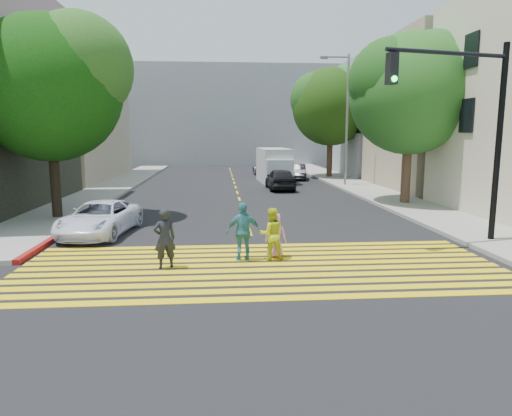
{
  "coord_description": "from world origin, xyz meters",
  "views": [
    {
      "loc": [
        -1.12,
        -10.95,
        3.65
      ],
      "look_at": [
        0.0,
        3.0,
        1.4
      ],
      "focal_mm": 32.0,
      "sensor_mm": 36.0,
      "label": 1
    }
  ],
  "objects": [
    {
      "name": "white_van",
      "position": [
        3.11,
        23.97,
        1.24
      ],
      "size": [
        2.32,
        5.62,
        2.61
      ],
      "rotation": [
        0.0,
        0.0,
        0.05
      ],
      "color": "silver",
      "rests_on": "ground"
    },
    {
      "name": "building_right_grey",
      "position": [
        15.0,
        30.0,
        5.0
      ],
      "size": [
        10.0,
        10.0,
        10.0
      ],
      "primitive_type": "cube",
      "color": "gray",
      "rests_on": "ground"
    },
    {
      "name": "tree_right_near",
      "position": [
        8.66,
        12.1,
        6.03
      ],
      "size": [
        6.88,
        6.3,
        8.91
      ],
      "rotation": [
        0.0,
        0.0,
        -0.03
      ],
      "color": "#463621",
      "rests_on": "ground"
    },
    {
      "name": "pedestrian_child",
      "position": [
        0.52,
        2.3,
        0.67
      ],
      "size": [
        0.76,
        0.61,
        1.35
      ],
      "primitive_type": "imported",
      "rotation": [
        0.0,
        0.0,
        2.83
      ],
      "color": "#ED9AC3",
      "rests_on": "ground"
    },
    {
      "name": "lane_line",
      "position": [
        0.0,
        22.5,
        0.01
      ],
      "size": [
        0.12,
        34.4,
        0.01
      ],
      "color": "yellow",
      "rests_on": "ground"
    },
    {
      "name": "sidewalk_right",
      "position": [
        8.5,
        15.0,
        0.07
      ],
      "size": [
        3.0,
        60.0,
        0.15
      ],
      "primitive_type": "cube",
      "color": "gray",
      "rests_on": "ground"
    },
    {
      "name": "silver_car",
      "position": [
        3.2,
        29.52,
        0.7
      ],
      "size": [
        2.75,
        5.07,
        1.39
      ],
      "primitive_type": "imported",
      "rotation": [
        0.0,
        0.0,
        3.31
      ],
      "color": "#9196AC",
      "rests_on": "ground"
    },
    {
      "name": "dark_car_near",
      "position": [
        2.94,
        19.3,
        0.72
      ],
      "size": [
        1.74,
        4.26,
        1.45
      ],
      "primitive_type": "imported",
      "rotation": [
        0.0,
        0.0,
        3.15
      ],
      "color": "black",
      "rests_on": "ground"
    },
    {
      "name": "tree_left",
      "position": [
        -8.07,
        9.16,
        5.86
      ],
      "size": [
        7.42,
        7.06,
        8.7
      ],
      "rotation": [
        0.0,
        0.0,
        -0.19
      ],
      "color": "black",
      "rests_on": "ground"
    },
    {
      "name": "backdrop_block",
      "position": [
        0.0,
        48.0,
        6.0
      ],
      "size": [
        30.0,
        8.0,
        12.0
      ],
      "primitive_type": "cube",
      "color": "gray",
      "rests_on": "ground"
    },
    {
      "name": "crosswalk",
      "position": [
        0.0,
        1.28,
        0.01
      ],
      "size": [
        13.4,
        5.3,
        0.01
      ],
      "color": "yellow",
      "rests_on": "ground"
    },
    {
      "name": "pedestrian_extra",
      "position": [
        -0.44,
        2.05,
        0.86
      ],
      "size": [
        1.03,
        0.49,
        1.72
      ],
      "primitive_type": "imported",
      "rotation": [
        0.0,
        0.0,
        3.21
      ],
      "color": "teal",
      "rests_on": "ground"
    },
    {
      "name": "sidewalk_left",
      "position": [
        -8.5,
        22.0,
        0.07
      ],
      "size": [
        3.0,
        40.0,
        0.15
      ],
      "primitive_type": "cube",
      "color": "gray",
      "rests_on": "ground"
    },
    {
      "name": "curb_red",
      "position": [
        -6.9,
        6.0,
        0.08
      ],
      "size": [
        0.2,
        8.0,
        0.16
      ],
      "primitive_type": "cube",
      "color": "maroon",
      "rests_on": "ground"
    },
    {
      "name": "traffic_signal",
      "position": [
        6.88,
        3.26,
        4.25
      ],
      "size": [
        4.41,
        1.25,
        6.57
      ],
      "rotation": [
        0.0,
        0.0,
        0.21
      ],
      "color": "black",
      "rests_on": "ground"
    },
    {
      "name": "building_right_tan",
      "position": [
        15.0,
        19.0,
        5.0
      ],
      "size": [
        10.0,
        10.0,
        10.0
      ],
      "primitive_type": "cube",
      "color": "tan",
      "rests_on": "ground"
    },
    {
      "name": "ground",
      "position": [
        0.0,
        0.0,
        0.0
      ],
      "size": [
        120.0,
        120.0,
        0.0
      ],
      "primitive_type": "plane",
      "color": "black"
    },
    {
      "name": "dark_car_parked",
      "position": [
        5.29,
        26.29,
        0.63
      ],
      "size": [
        1.84,
        3.98,
        1.26
      ],
      "primitive_type": "imported",
      "rotation": [
        0.0,
        0.0,
        -0.14
      ],
      "color": "black",
      "rests_on": "ground"
    },
    {
      "name": "white_sedan",
      "position": [
        -5.53,
        5.97,
        0.62
      ],
      "size": [
        2.65,
        4.68,
        1.23
      ],
      "primitive_type": "imported",
      "rotation": [
        0.0,
        0.0,
        -0.14
      ],
      "color": "white",
      "rests_on": "ground"
    },
    {
      "name": "street_lamp",
      "position": [
        7.61,
        20.8,
        5.23
      ],
      "size": [
        2.06,
        0.24,
        9.1
      ],
      "rotation": [
        0.0,
        0.0,
        -0.02
      ],
      "color": "gray",
      "rests_on": "ground"
    },
    {
      "name": "tree_right_far",
      "position": [
        8.29,
        27.23,
        6.3
      ],
      "size": [
        8.44,
        8.13,
        9.33
      ],
      "rotation": [
        0.0,
        0.0,
        -0.32
      ],
      "color": "#32241B",
      "rests_on": "ground"
    },
    {
      "name": "pedestrian_woman",
      "position": [
        0.38,
        2.09,
        0.77
      ],
      "size": [
        0.8,
        0.65,
        1.54
      ],
      "primitive_type": "imported",
      "rotation": [
        0.0,
        0.0,
        3.24
      ],
      "color": "#C6D51A",
      "rests_on": "ground"
    },
    {
      "name": "pedestrian_man",
      "position": [
        -2.64,
        1.42,
        0.84
      ],
      "size": [
        0.71,
        0.58,
        1.67
      ],
      "primitive_type": "imported",
      "rotation": [
        0.0,
        0.0,
        3.47
      ],
      "color": "black",
      "rests_on": "ground"
    },
    {
      "name": "building_left_tan",
      "position": [
        -16.0,
        28.0,
        5.0
      ],
      "size": [
        12.0,
        16.0,
        10.0
      ],
      "primitive_type": "cube",
      "color": "tan",
      "rests_on": "ground"
    }
  ]
}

